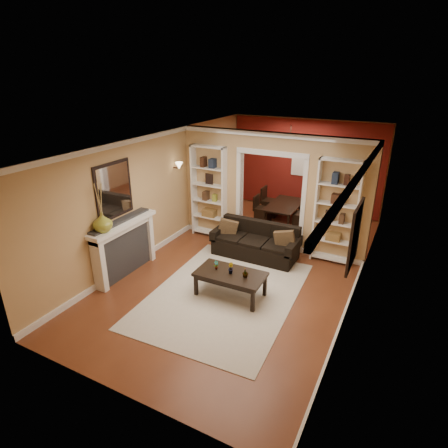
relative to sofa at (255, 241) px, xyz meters
The scene contains 30 objects.
floor 0.59m from the sofa, 84.92° to the right, with size 8.00×8.00×0.00m, color brown.
ceiling 2.36m from the sofa, 84.92° to the right, with size 8.00×8.00×0.00m, color white.
wall_back 3.68m from the sofa, 89.35° to the left, with size 8.00×8.00×0.00m, color tan.
wall_front 4.55m from the sofa, 89.49° to the right, with size 8.00×8.00×0.00m, color tan.
wall_left 2.45m from the sofa, 168.49° to the right, with size 8.00×8.00×0.00m, color tan.
wall_right 2.53m from the sofa, 11.12° to the right, with size 8.00×8.00×0.00m, color tan.
partition_wall 1.23m from the sofa, 86.95° to the left, with size 4.50×0.15×2.70m, color tan.
red_back_panel 3.64m from the sofa, 89.35° to the left, with size 4.44×0.04×2.64m, color maroon.
dining_window 3.67m from the sofa, 89.34° to the left, with size 0.78×0.03×0.98m, color #8CA5CC.
area_rug 1.75m from the sofa, 86.43° to the right, with size 2.56×3.58×0.01m, color beige.
sofa is the anchor object (origin of this frame).
pillow_left 0.72m from the sofa, behind, with size 0.43×0.12×0.43m, color brown.
pillow_right 0.72m from the sofa, ahead, with size 0.43×0.12×0.43m, color brown.
coffee_table 1.73m from the sofa, 82.54° to the right, with size 1.28×0.69×0.48m, color black.
plant_left 1.72m from the sofa, 92.51° to the right, with size 0.09×0.06×0.17m, color #336626.
plant_center 1.73m from the sofa, 82.54° to the right, with size 0.11×0.09×0.21m, color #336626.
plant_right 1.80m from the sofa, 73.00° to the right, with size 0.10×0.10×0.19m, color #336626.
bookshelf_left 1.79m from the sofa, 158.99° to the left, with size 0.90×0.30×2.30m, color white.
bookshelf_right 1.86m from the sofa, 20.04° to the left, with size 0.90×0.30×2.30m, color white.
fireplace 2.84m from the sofa, 136.43° to the right, with size 0.32×1.70×1.16m, color white.
vase 3.35m from the sofa, 129.68° to the right, with size 0.36×0.36×0.38m, color olive.
mirror 3.26m from the sofa, 138.32° to the right, with size 0.03×0.95×1.10m, color silver.
wall_sconce 2.56m from the sofa, behind, with size 0.18×0.18×0.22m, color #FFE0A5.
framed_art 2.92m from the sofa, 32.80° to the right, with size 0.04×0.85×1.05m, color black.
dining_table 2.33m from the sofa, 92.01° to the left, with size 0.83×1.48×0.52m, color black.
dining_chair_nw 2.12m from the sofa, 107.32° to the left, with size 0.38×0.38×0.77m, color black.
dining_chair_ne 2.08m from the sofa, 76.97° to the left, with size 0.40×0.40×0.81m, color black.
dining_chair_sw 2.70m from the sofa, 103.53° to the left, with size 0.42×0.42×0.85m, color black.
dining_chair_se 2.67m from the sofa, 79.88° to the left, with size 0.41×0.41×0.84m, color black.
chandelier 2.78m from the sofa, 88.98° to the left, with size 0.50×0.50×0.30m, color #3B221A.
Camera 1 is at (2.86, -6.66, 3.96)m, focal length 30.00 mm.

